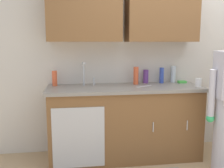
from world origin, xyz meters
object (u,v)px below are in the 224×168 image
at_px(bottle_water_tall, 136,76).
at_px(bottle_water_short, 55,78).
at_px(bottle_soap, 173,74).
at_px(knife_on_counter, 144,86).
at_px(sink, 87,88).
at_px(bottle_dish_liquid, 146,76).
at_px(bottle_cleaner_spray, 161,75).
at_px(sponge, 182,82).
at_px(cup_by_sink, 198,82).

bearing_deg(bottle_water_tall, bottle_water_short, 178.54).
xyz_separation_m(bottle_soap, knife_on_counter, (-0.49, -0.26, -0.11)).
relative_size(sink, knife_on_counter, 2.08).
relative_size(bottle_dish_liquid, knife_on_counter, 0.76).
bearing_deg(bottle_dish_liquid, bottle_soap, 0.61).
distance_m(bottle_water_tall, bottle_cleaner_spray, 0.37).
xyz_separation_m(bottle_water_short, sponge, (1.72, -0.01, -0.08)).
distance_m(bottle_water_short, knife_on_counter, 1.14).
relative_size(sink, bottle_dish_liquid, 2.73).
height_order(bottle_water_tall, knife_on_counter, bottle_water_tall).
xyz_separation_m(sink, bottle_cleaner_spray, (1.02, 0.20, 0.12)).
xyz_separation_m(bottle_soap, cup_by_sink, (0.19, -0.37, -0.06)).
bearing_deg(bottle_water_short, bottle_dish_liquid, 2.37).
bearing_deg(sink, bottle_soap, 10.76).
bearing_deg(bottle_water_short, bottle_water_tall, -1.46).
relative_size(bottle_cleaner_spray, sponge, 1.92).
height_order(cup_by_sink, sponge, cup_by_sink).
distance_m(bottle_dish_liquid, cup_by_sink, 0.69).
relative_size(bottle_dish_liquid, bottle_cleaner_spray, 0.87).
height_order(sink, sponge, sink).
bearing_deg(bottle_cleaner_spray, bottle_soap, 8.20).
distance_m(sink, bottle_cleaner_spray, 1.05).
relative_size(bottle_water_short, bottle_soap, 0.84).
xyz_separation_m(bottle_water_tall, bottle_cleaner_spray, (0.37, 0.06, -0.01)).
height_order(bottle_water_short, knife_on_counter, bottle_water_short).
distance_m(bottle_water_short, sponge, 1.72).
distance_m(sink, cup_by_sink, 1.40).
bearing_deg(bottle_cleaner_spray, sponge, -7.83).
distance_m(bottle_water_short, cup_by_sink, 1.83).
xyz_separation_m(sink, knife_on_counter, (0.71, -0.03, 0.02)).
bearing_deg(bottle_water_tall, bottle_soap, 8.43).
bearing_deg(bottle_dish_liquid, bottle_water_tall, -153.64).
bearing_deg(bottle_water_tall, bottle_dish_liquid, 26.36).
height_order(bottle_water_tall, sponge, bottle_water_tall).
height_order(sink, bottle_cleaner_spray, sink).
height_order(bottle_cleaner_spray, sponge, bottle_cleaner_spray).
relative_size(bottle_dish_liquid, cup_by_sink, 1.74).
bearing_deg(bottle_water_short, sink, -23.03).
distance_m(sink, bottle_water_short, 0.46).
xyz_separation_m(sink, sponge, (1.31, 0.16, 0.03)).
relative_size(bottle_soap, knife_on_counter, 0.96).
height_order(bottle_dish_liquid, cup_by_sink, bottle_dish_liquid).
relative_size(bottle_water_tall, bottle_dish_liquid, 1.26).
height_order(bottle_water_tall, bottle_dish_liquid, bottle_water_tall).
height_order(bottle_water_short, cup_by_sink, bottle_water_short).
distance_m(sink, bottle_water_tall, 0.68).
relative_size(bottle_water_short, sponge, 1.76).
distance_m(bottle_water_tall, sponge, 0.66).
height_order(bottle_dish_liquid, knife_on_counter, bottle_dish_liquid).
distance_m(bottle_water_short, bottle_soap, 1.62).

